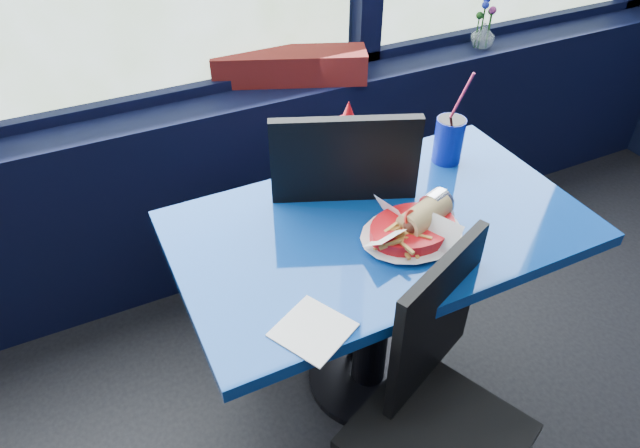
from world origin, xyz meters
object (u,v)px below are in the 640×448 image
Objects in this scene: near_table at (377,268)px; planter_box at (289,66)px; food_basket at (414,227)px; ketchup_bottle at (347,142)px; chair_near_back at (313,220)px; soda_cup at (449,139)px; chair_near_front at (436,393)px; flower_vase at (484,32)px.

planter_box is at bearing 83.50° from near_table.
ketchup_bottle is (-0.01, 0.37, 0.08)m from food_basket.
near_table is at bearing 123.76° from food_basket.
chair_near_back is 3.62× the size of food_basket.
planter_box is 0.75m from soda_cup.
chair_near_front reaches higher than near_table.
planter_box is (0.17, 1.32, 0.35)m from chair_near_front.
flower_vase is at bearing 18.33° from planter_box.
near_table is 4.70× the size of ketchup_bottle.
soda_cup is at bearing -135.15° from flower_vase.
chair_near_front is 0.80m from ketchup_bottle.
soda_cup is at bearing -14.06° from ketchup_bottle.
chair_near_front is 3.11× the size of food_basket.
flower_vase is 0.78× the size of food_basket.
soda_cup is at bearing 31.35° from chair_near_front.
food_basket is at bearing 132.75° from chair_near_back.
near_table is 0.49m from soda_cup.
soda_cup is (0.37, 0.20, 0.26)m from near_table.
food_basket is at bearing -70.85° from planter_box.
food_basket is (0.12, 0.33, 0.28)m from chair_near_front.
chair_near_front is 1.46× the size of planter_box.
ketchup_bottle reaches higher than planter_box.
chair_near_front is at bearing -103.12° from food_basket.
chair_near_back is 0.44m from food_basket.
near_table is at bearing 57.53° from chair_near_front.
flower_vase reaches higher than planter_box.
food_basket is at bearing -136.01° from flower_vase.
ketchup_bottle is (-0.97, -0.55, -0.00)m from flower_vase.
planter_box is 0.91m from flower_vase.
chair_near_back reaches higher than food_basket.
near_table is 1.17× the size of chair_near_back.
near_table is 0.41m from ketchup_bottle.
food_basket is at bearing -137.83° from soda_cup.
ketchup_bottle reaches higher than near_table.
chair_near_back is 3.15× the size of soda_cup.
near_table is 0.95m from planter_box.
soda_cup is (0.44, 0.62, 0.32)m from chair_near_front.
near_table is 5.40× the size of flower_vase.
flower_vase is 1.12m from ketchup_bottle.
ketchup_bottle is at bearing -150.44° from flower_vase.
chair_near_front is at bearing -98.78° from near_table.
food_basket is (0.14, -0.37, 0.20)m from chair_near_back.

